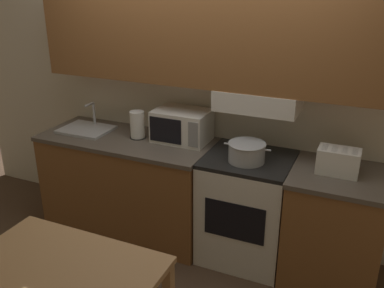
# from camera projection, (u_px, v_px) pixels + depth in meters

# --- Properties ---
(ground_plane) EXTENTS (16.00, 16.00, 0.00)m
(ground_plane) POSITION_uv_depth(u_px,v_px,m) (212.00, 224.00, 4.10)
(ground_plane) COLOR #4C3828
(wall_back) EXTENTS (5.30, 0.38, 2.55)m
(wall_back) POSITION_uv_depth(u_px,v_px,m) (213.00, 70.00, 3.48)
(wall_back) COLOR silver
(wall_back) RESTS_ON ground_plane
(lower_counter_main) EXTENTS (1.54, 0.68, 0.90)m
(lower_counter_main) POSITION_uv_depth(u_px,v_px,m) (129.00, 183.00, 3.91)
(lower_counter_main) COLOR brown
(lower_counter_main) RESTS_ON ground_plane
(lower_counter_right_stub) EXTENTS (0.70, 0.68, 0.90)m
(lower_counter_right_stub) POSITION_uv_depth(u_px,v_px,m) (334.00, 227.00, 3.23)
(lower_counter_right_stub) COLOR brown
(lower_counter_right_stub) RESTS_ON ground_plane
(stove_range) EXTENTS (0.68, 0.64, 0.90)m
(stove_range) POSITION_uv_depth(u_px,v_px,m) (246.00, 208.00, 3.51)
(stove_range) COLOR white
(stove_range) RESTS_ON ground_plane
(cooking_pot) EXTENTS (0.37, 0.29, 0.15)m
(cooking_pot) POSITION_uv_depth(u_px,v_px,m) (247.00, 152.00, 3.24)
(cooking_pot) COLOR #B7BABF
(cooking_pot) RESTS_ON stove_range
(microwave) EXTENTS (0.46, 0.33, 0.27)m
(microwave) POSITION_uv_depth(u_px,v_px,m) (182.00, 126.00, 3.63)
(microwave) COLOR white
(microwave) RESTS_ON lower_counter_main
(toaster) EXTENTS (0.30, 0.18, 0.18)m
(toaster) POSITION_uv_depth(u_px,v_px,m) (338.00, 161.00, 3.05)
(toaster) COLOR white
(toaster) RESTS_ON lower_counter_right_stub
(sink_basin) EXTENTS (0.45, 0.36, 0.24)m
(sink_basin) POSITION_uv_depth(u_px,v_px,m) (86.00, 129.00, 3.90)
(sink_basin) COLOR #B7BABF
(sink_basin) RESTS_ON lower_counter_main
(paper_towel_roll) EXTENTS (0.14, 0.14, 0.24)m
(paper_towel_roll) POSITION_uv_depth(u_px,v_px,m) (137.00, 125.00, 3.70)
(paper_towel_roll) COLOR black
(paper_towel_roll) RESTS_ON lower_counter_main
(dining_table) EXTENTS (1.07, 0.66, 0.76)m
(dining_table) POSITION_uv_depth(u_px,v_px,m) (64.00, 284.00, 2.36)
(dining_table) COLOR tan
(dining_table) RESTS_ON ground_plane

